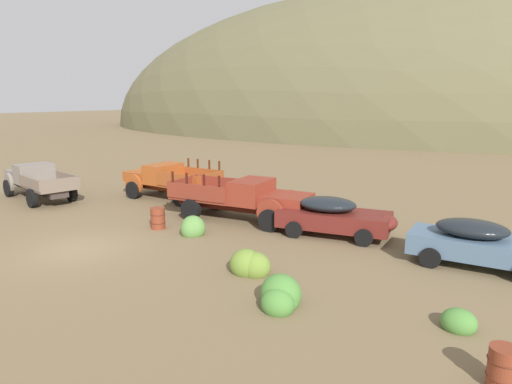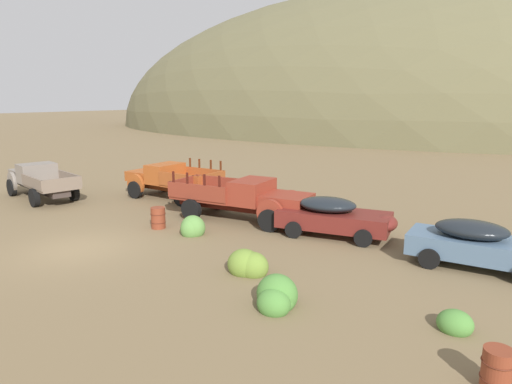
# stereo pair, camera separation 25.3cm
# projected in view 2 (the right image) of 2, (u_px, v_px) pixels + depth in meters

# --- Properties ---
(ground_plane) EXTENTS (300.00, 300.00, 0.00)m
(ground_plane) POSITION_uv_depth(u_px,v_px,m) (77.00, 249.00, 16.74)
(ground_plane) COLOR brown
(hill_far_left) EXTENTS (110.29, 65.94, 46.49)m
(hill_far_left) POSITION_uv_depth(u_px,v_px,m) (380.00, 129.00, 81.02)
(hill_far_left) COLOR brown
(hill_far_left) RESTS_ON ground
(truck_primer_gray) EXTENTS (6.27, 3.28, 1.89)m
(truck_primer_gray) POSITION_uv_depth(u_px,v_px,m) (38.00, 180.00, 25.32)
(truck_primer_gray) COLOR #3D322D
(truck_primer_gray) RESTS_ON ground
(truck_oxide_orange) EXTENTS (5.64, 2.54, 2.16)m
(truck_oxide_orange) POSITION_uv_depth(u_px,v_px,m) (167.00, 180.00, 25.23)
(truck_oxide_orange) COLOR #51220D
(truck_oxide_orange) RESTS_ON ground
(truck_rust_red) EXTENTS (6.69, 3.01, 2.16)m
(truck_rust_red) POSITION_uv_depth(u_px,v_px,m) (250.00, 199.00, 20.45)
(truck_rust_red) COLOR #42140D
(truck_rust_red) RESTS_ON ground
(car_oxblood) EXTENTS (4.90, 2.59, 1.57)m
(car_oxblood) POSITION_uv_depth(u_px,v_px,m) (337.00, 217.00, 18.16)
(car_oxblood) COLOR maroon
(car_oxblood) RESTS_ON ground
(car_chalk_blue) EXTENTS (4.68, 2.10, 1.57)m
(car_chalk_blue) POSITION_uv_depth(u_px,v_px,m) (484.00, 245.00, 14.69)
(car_chalk_blue) COLOR slate
(car_chalk_blue) RESTS_ON ground
(oil_drum_spare) EXTENTS (0.65, 0.65, 0.91)m
(oil_drum_spare) POSITION_uv_depth(u_px,v_px,m) (158.00, 218.00, 19.37)
(oil_drum_spare) COLOR brown
(oil_drum_spare) RESTS_ON ground
(oil_drum_foreground) EXTENTS (0.60, 0.60, 0.85)m
(oil_drum_foreground) POSITION_uv_depth(u_px,v_px,m) (497.00, 370.00, 8.60)
(oil_drum_foreground) COLOR brown
(oil_drum_foreground) RESTS_ON ground
(bush_between_trucks) EXTENTS (1.17, 1.33, 1.09)m
(bush_between_trucks) POSITION_uv_depth(u_px,v_px,m) (277.00, 298.00, 12.10)
(bush_between_trucks) COLOR #4C8438
(bush_between_trucks) RESTS_ON ground
(bush_near_barrel) EXTENTS (1.37, 1.02, 0.99)m
(bush_near_barrel) POSITION_uv_depth(u_px,v_px,m) (247.00, 265.00, 14.44)
(bush_near_barrel) COLOR olive
(bush_near_barrel) RESTS_ON ground
(bush_front_left) EXTENTS (0.85, 0.77, 0.67)m
(bush_front_left) POSITION_uv_depth(u_px,v_px,m) (455.00, 323.00, 10.88)
(bush_front_left) COLOR #4C8438
(bush_front_left) RESTS_ON ground
(bush_front_right) EXTENTS (1.06, 1.02, 1.02)m
(bush_front_right) POSITION_uv_depth(u_px,v_px,m) (192.00, 228.00, 18.51)
(bush_front_right) COLOR #5B8E42
(bush_front_right) RESTS_ON ground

